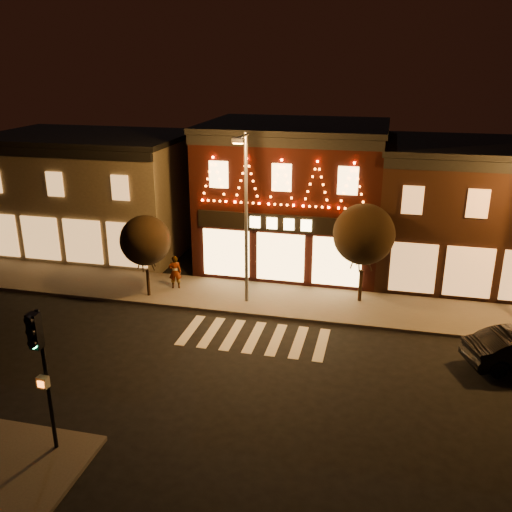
% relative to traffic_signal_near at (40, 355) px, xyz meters
% --- Properties ---
extents(ground, '(120.00, 120.00, 0.00)m').
position_rel_traffic_signal_near_xyz_m(ground, '(4.30, 5.00, -3.51)').
color(ground, black).
rests_on(ground, ground).
extents(sidewalk_far, '(44.00, 4.00, 0.15)m').
position_rel_traffic_signal_near_xyz_m(sidewalk_far, '(6.30, 13.00, -3.44)').
color(sidewalk_far, '#47423D').
rests_on(sidewalk_far, ground).
extents(building_left, '(12.20, 8.28, 7.30)m').
position_rel_traffic_signal_near_xyz_m(building_left, '(-8.70, 18.99, 0.15)').
color(building_left, '#675E49').
rests_on(building_left, ground).
extents(building_pulp, '(10.20, 8.34, 8.30)m').
position_rel_traffic_signal_near_xyz_m(building_pulp, '(4.30, 18.97, 0.65)').
color(building_pulp, black).
rests_on(building_pulp, ground).
extents(building_right_a, '(9.20, 8.28, 7.50)m').
position_rel_traffic_signal_near_xyz_m(building_right_a, '(13.80, 18.99, 0.25)').
color(building_right_a, '#321A11').
rests_on(building_right_a, ground).
extents(traffic_signal_near, '(0.35, 0.49, 4.77)m').
position_rel_traffic_signal_near_xyz_m(traffic_signal_near, '(0.00, 0.00, 0.00)').
color(traffic_signal_near, black).
rests_on(traffic_signal_near, sidewalk_near).
extents(streetlamp_mid, '(0.54, 1.92, 8.40)m').
position_rel_traffic_signal_near_xyz_m(streetlamp_mid, '(3.09, 12.18, 1.57)').
color(streetlamp_mid, '#59595E').
rests_on(streetlamp_mid, sidewalk_far).
extents(tree_left, '(2.53, 2.53, 4.24)m').
position_rel_traffic_signal_near_xyz_m(tree_left, '(-2.02, 11.95, -0.40)').
color(tree_left, black).
rests_on(tree_left, sidewalk_far).
extents(tree_right, '(3.00, 3.00, 5.01)m').
position_rel_traffic_signal_near_xyz_m(tree_right, '(8.62, 13.76, 0.14)').
color(tree_right, black).
rests_on(tree_right, sidewalk_far).
extents(pedestrian, '(0.75, 0.61, 1.80)m').
position_rel_traffic_signal_near_xyz_m(pedestrian, '(-1.02, 13.19, -2.47)').
color(pedestrian, gray).
rests_on(pedestrian, sidewalk_far).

